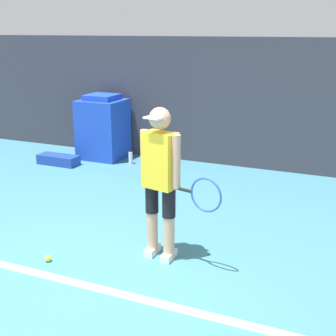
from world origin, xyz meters
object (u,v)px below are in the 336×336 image
at_px(tennis_player, 161,177).
at_px(covered_chair, 103,128).
at_px(equipment_bag, 58,160).
at_px(tennis_ball, 48,259).
at_px(water_bottle, 131,158).

bearing_deg(tennis_player, covered_chair, 141.76).
relative_size(covered_chair, equipment_bag, 1.59).
bearing_deg(covered_chair, equipment_bag, -123.67).
distance_m(tennis_ball, water_bottle, 3.75).
relative_size(tennis_player, covered_chair, 1.35).
bearing_deg(water_bottle, tennis_player, -56.75).
height_order(tennis_player, tennis_ball, tennis_player).
distance_m(tennis_ball, covered_chair, 4.18).
xyz_separation_m(tennis_ball, water_bottle, (-0.95, 3.63, 0.08)).
bearing_deg(tennis_player, tennis_ball, -138.80).
xyz_separation_m(tennis_ball, covered_chair, (-1.62, 3.81, 0.54)).
bearing_deg(equipment_bag, water_bottle, 25.66).
height_order(tennis_player, equipment_bag, tennis_player).
height_order(tennis_ball, water_bottle, water_bottle).
distance_m(tennis_ball, equipment_bag, 3.73).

